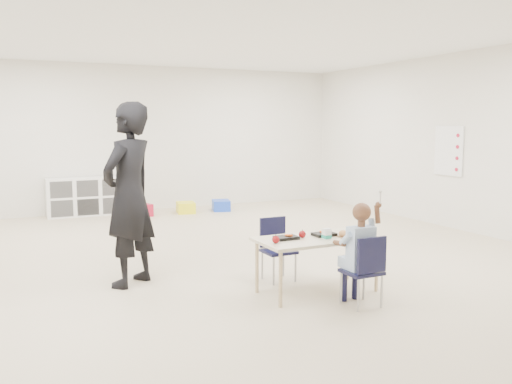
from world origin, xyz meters
name	(u,v)px	position (x,y,z in m)	size (l,w,h in m)	color
room	(236,147)	(0.00, 0.00, 1.40)	(9.00, 9.02, 2.80)	beige
table	(317,264)	(0.24, -1.50, 0.28)	(1.23, 0.63, 0.56)	beige
chair_near	(362,270)	(0.40, -2.02, 0.34)	(0.33, 0.30, 0.67)	black
chair_far	(279,250)	(0.08, -0.98, 0.34)	(0.33, 0.30, 0.67)	black
child	(362,250)	(0.40, -2.02, 0.53)	(0.45, 0.45, 1.06)	#A4B8DE
lunch_tray_near	(324,234)	(0.34, -1.46, 0.57)	(0.22, 0.16, 0.03)	black
lunch_tray_far	(286,238)	(-0.08, -1.45, 0.57)	(0.22, 0.16, 0.03)	black
milk_carton	(327,234)	(0.28, -1.61, 0.61)	(0.07, 0.07, 0.10)	white
bread_roll	(343,233)	(0.49, -1.59, 0.59)	(0.09, 0.09, 0.07)	tan
apple_near	(302,234)	(0.09, -1.46, 0.59)	(0.07, 0.07, 0.07)	maroon
apple_far	(276,240)	(-0.26, -1.57, 0.59)	(0.07, 0.07, 0.07)	maroon
cubby_shelf	(86,196)	(-1.20, 4.28, 0.35)	(1.40, 0.40, 0.70)	white
rules_poster	(449,151)	(3.98, 0.60, 1.25)	(0.02, 0.60, 0.80)	white
adult	(129,195)	(-1.39, -0.45, 0.95)	(0.69, 0.46, 1.90)	black
bin_red	(139,210)	(-0.34, 3.79, 0.11)	(0.36, 0.46, 0.23)	#B5122F
bin_yellow	(186,207)	(0.55, 3.77, 0.10)	(0.32, 0.42, 0.20)	#FFF81A
bin_blue	(221,205)	(1.26, 3.75, 0.10)	(0.32, 0.42, 0.20)	blue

